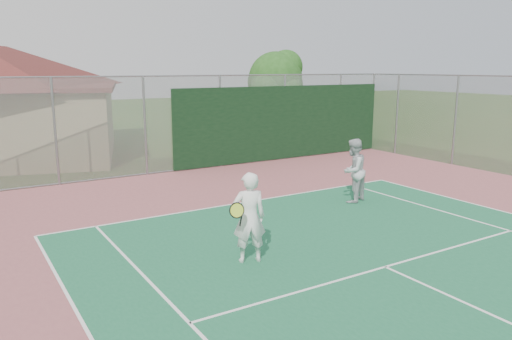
# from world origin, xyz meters

# --- Properties ---
(back_fence) EXTENTS (20.08, 0.11, 3.53)m
(back_fence) POSITION_xyz_m (2.11, 16.98, 1.67)
(back_fence) COLOR gray
(back_fence) RESTS_ON ground
(side_fence_right) EXTENTS (0.08, 9.00, 3.50)m
(side_fence_right) POSITION_xyz_m (10.00, 12.50, 1.75)
(side_fence_right) COLOR gray
(side_fence_right) RESTS_ON ground
(tree) EXTENTS (3.38, 3.20, 4.71)m
(tree) POSITION_xyz_m (8.10, 22.18, 3.09)
(tree) COLOR #341F13
(tree) RESTS_ON ground
(player_white_front) EXTENTS (1.00, 0.72, 1.81)m
(player_white_front) POSITION_xyz_m (-2.09, 8.03, 0.91)
(player_white_front) COLOR white
(player_white_front) RESTS_ON ground
(player_grey_back) EXTENTS (1.06, 0.95, 1.82)m
(player_grey_back) POSITION_xyz_m (2.73, 10.33, 0.91)
(player_grey_back) COLOR #B6B8BB
(player_grey_back) RESTS_ON ground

